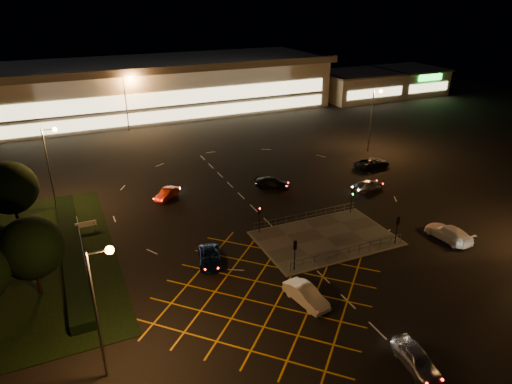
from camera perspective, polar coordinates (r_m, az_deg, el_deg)
name	(u,v)px	position (r m, az deg, el deg)	size (l,w,h in m)	color
ground	(300,234)	(50.28, 5.52, -5.26)	(180.00, 180.00, 0.00)	black
pedestrian_island	(325,238)	(49.71, 8.67, -5.73)	(14.00, 9.00, 0.12)	#4C4944
grass_verge	(18,264)	(50.52, -27.60, -7.98)	(18.00, 30.00, 0.08)	black
hedge	(72,249)	(49.98, -22.03, -6.62)	(2.00, 26.00, 1.00)	black
supermarket	(162,86)	(104.03, -11.70, 12.91)	(72.00, 26.50, 10.50)	beige
retail_unit_a	(357,85)	(116.38, 12.56, 12.92)	(18.80, 14.80, 6.35)	beige
retail_unit_b	(409,80)	(126.42, 18.60, 13.12)	(14.80, 14.80, 6.35)	beige
streetlight_sw	(101,296)	(31.46, -18.86, -12.23)	(1.78, 0.56, 10.03)	slate
streetlight_nw	(51,157)	(58.66, -24.27, 4.04)	(1.78, 0.56, 10.03)	slate
streetlight_ne	(374,112)	(76.48, 14.53, 9.69)	(1.78, 0.56, 10.03)	slate
streetlight_far_left	(128,96)	(88.61, -15.75, 11.46)	(1.78, 0.56, 10.03)	slate
streetlight_far_right	(311,78)	(104.00, 6.88, 13.92)	(1.78, 0.56, 10.03)	slate
signal_sw	(295,249)	(42.87, 4.89, -7.16)	(0.28, 0.30, 3.15)	black
signal_se	(397,224)	(49.20, 17.27, -3.89)	(0.28, 0.30, 3.15)	black
signal_nw	(259,214)	(49.09, 0.41, -2.78)	(0.28, 0.30, 3.15)	black
signal_ne	(352,195)	(54.71, 11.92, -0.40)	(0.28, 0.30, 3.15)	black
tree_c	(10,188)	(55.70, -28.37, 0.45)	(5.76, 5.76, 7.84)	black
tree_e	(31,248)	(42.89, -26.32, -6.30)	(5.40, 5.40, 7.35)	black
car_near_silver	(416,359)	(35.92, 19.41, -19.05)	(1.78, 4.42, 1.51)	#A9ABB1
car_queue_white	(306,295)	(39.89, 6.26, -12.67)	(1.60, 4.60, 1.52)	silver
car_left_blue	(210,257)	(45.00, -5.79, -8.13)	(2.14, 4.64, 1.29)	#0A1B41
car_far_dkgrey	(272,183)	(61.31, 2.02, 1.14)	(1.91, 4.70, 1.36)	black
car_right_silver	(368,185)	(62.33, 13.80, 0.88)	(1.75, 4.35, 1.48)	#ABADB2
car_circ_red	(167,194)	(59.25, -11.06, -0.20)	(1.36, 3.90, 1.29)	#9D210B
car_east_grey	(372,163)	(70.31, 14.33, 3.52)	(2.54, 5.50, 1.53)	black
car_approach_white	(449,233)	(52.86, 22.93, -4.72)	(2.18, 5.36, 1.56)	silver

